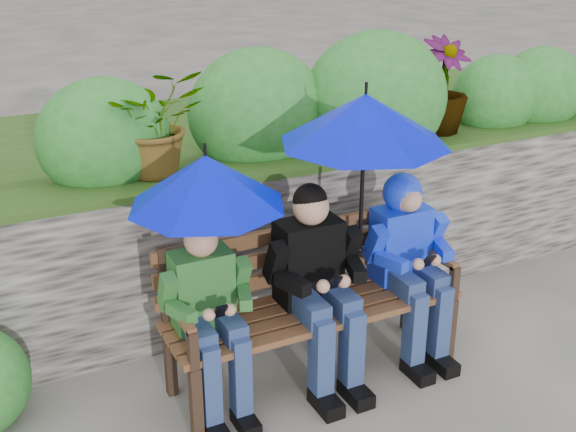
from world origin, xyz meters
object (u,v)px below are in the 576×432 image
boy_right (409,252)px  boy_left (209,308)px  boy_middle (317,278)px  umbrella_left (206,181)px  umbrella_right (365,119)px  park_bench (309,293)px

boy_right → boy_left: bearing=-179.6°
boy_left → boy_middle: boy_middle is taller
umbrella_left → umbrella_right: 0.90m
boy_middle → umbrella_right: bearing=11.2°
boy_middle → umbrella_right: umbrella_right is taller
boy_left → umbrella_right: umbrella_right is taller
boy_left → umbrella_right: size_ratio=1.10×
umbrella_right → park_bench: bearing=176.2°
boy_middle → umbrella_right: size_ratio=1.18×
boy_middle → umbrella_left: (-0.58, 0.06, 0.63)m
boy_left → umbrella_right: 1.26m
boy_left → umbrella_left: 0.66m
park_bench → boy_left: size_ratio=1.57×
boy_right → umbrella_left: bearing=177.7°
umbrella_right → umbrella_left: bearing=179.7°
boy_left → umbrella_left: bearing=56.7°
boy_middle → boy_left: bearing=179.2°
boy_middle → park_bench: bearing=94.6°
boy_left → boy_right: (1.22, 0.01, 0.06)m
park_bench → boy_right: 0.63m
park_bench → boy_right: boy_right is taller
umbrella_left → boy_left: bearing=-123.3°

